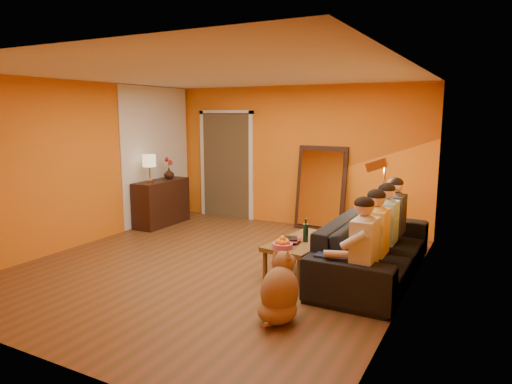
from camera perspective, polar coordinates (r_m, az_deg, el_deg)
The scene contains 27 objects.
room_shell at distance 6.45m, azimuth -3.29°, elevation 2.70°, with size 5.00×5.50×2.60m.
white_accent at distance 9.02m, azimuth -12.31°, elevation 4.53°, with size 0.02×1.90×2.58m, color white.
doorway_recess at distance 9.34m, azimuth -3.32°, elevation 3.37°, with size 1.06×0.30×2.10m, color #3F2D19.
door_jamb_left at distance 9.55m, azimuth -6.63°, elevation 3.47°, with size 0.08×0.06×2.20m, color white.
door_jamb_right at distance 8.95m, azimuth -0.60°, elevation 3.11°, with size 0.08×0.06×2.20m, color white.
door_header at distance 9.18m, azimuth -3.78°, elevation 9.95°, with size 1.22×0.06×0.08m, color white.
mirror_frame at distance 8.32m, azimuth 8.13°, elevation 0.48°, with size 0.92×0.06×1.52m, color black.
mirror_glass at distance 8.28m, azimuth 8.03°, elevation 0.44°, with size 0.78×0.02×1.36m, color white.
sideboard at distance 8.83m, azimuth -11.73°, elevation -1.30°, with size 0.44×1.18×0.85m, color black.
table_lamp at distance 8.50m, azimuth -13.18°, elevation 2.86°, with size 0.24×0.24×0.51m, color beige, non-canonical shape.
sofa at distance 6.14m, azimuth 14.49°, elevation -6.77°, with size 1.01×2.58×0.75m, color black.
coffee_table at distance 6.23m, azimuth 5.91°, elevation -7.87°, with size 0.62×1.22×0.42m, color brown, non-canonical shape.
floor_lamp at distance 6.72m, azimuth 15.59°, elevation -2.38°, with size 0.30×0.24×1.44m, color #AE6C33, non-canonical shape.
dog at distance 4.74m, azimuth 3.00°, elevation -11.71°, with size 0.39×0.61×0.72m, color #986245, non-canonical shape.
person_far_left at distance 5.12m, azimuth 13.36°, elevation -7.36°, with size 0.70×0.44×1.22m, color beige, non-canonical shape.
person_mid_left at distance 5.63m, azimuth 14.79°, elevation -5.84°, with size 0.70×0.44×1.22m, color #E9BD4D, non-canonical shape.
person_mid_right at distance 6.15m, azimuth 15.98°, elevation -4.57°, with size 0.70×0.44×1.22m, color #89BAD4, non-canonical shape.
person_far_right at distance 6.68m, azimuth 16.98°, elevation -3.49°, with size 0.70×0.44×1.22m, color #2D2D31, non-canonical shape.
fruit_bowl at distance 5.79m, azimuth 3.34°, elevation -6.22°, with size 0.26×0.26×0.16m, color #D54B72, non-canonical shape.
wine_bottle at distance 6.07m, azimuth 6.23°, elevation -4.77°, with size 0.07×0.07×0.31m, color black.
tumbler at distance 6.23m, azimuth 7.39°, elevation -5.49°, with size 0.09×0.09×0.08m, color #B27F3F.
laptop at distance 6.42m, azimuth 8.62°, elevation -5.31°, with size 0.34×0.22×0.03m, color black.
book_lower at distance 6.06m, azimuth 3.64°, elevation -6.17°, with size 0.18×0.24×0.02m, color black.
book_mid at distance 6.06m, azimuth 3.77°, elevation -5.96°, with size 0.19×0.25×0.02m, color red.
book_upper at distance 6.04m, azimuth 3.60°, elevation -5.82°, with size 0.16×0.22×0.02m, color black.
vase at distance 8.94m, azimuth -10.82°, elevation 2.29°, with size 0.20×0.20×0.20m, color black.
flowers at distance 8.91m, azimuth -10.87°, elevation 3.74°, with size 0.17×0.17×0.42m, color red, non-canonical shape.
Camera 1 is at (3.32, -5.10, 2.10)m, focal length 32.00 mm.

